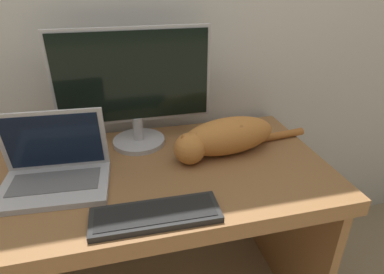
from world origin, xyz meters
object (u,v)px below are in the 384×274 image
external_keyboard (156,215)px  cat (224,137)px  laptop (55,172)px  monitor (134,87)px

external_keyboard → cat: bearing=45.8°
laptop → cat: laptop is taller
cat → laptop: bearing=178.7°
external_keyboard → cat: size_ratio=0.64×
monitor → cat: monitor is taller
laptop → external_keyboard: bearing=-35.8°
external_keyboard → laptop: bearing=141.7°
monitor → external_keyboard: bearing=-89.6°
monitor → laptop: size_ratio=1.67×
laptop → monitor: bearing=41.0°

